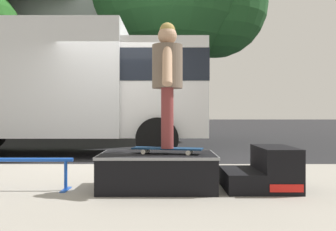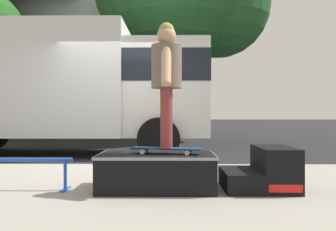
# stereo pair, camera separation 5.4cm
# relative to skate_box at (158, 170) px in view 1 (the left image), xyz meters

# --- Properties ---
(ground_plane) EXTENTS (140.00, 140.00, 0.00)m
(ground_plane) POSITION_rel_skate_box_xyz_m (-0.98, 2.59, -0.33)
(ground_plane) COLOR black
(sidewalk_slab) EXTENTS (50.00, 5.00, 0.12)m
(sidewalk_slab) POSITION_rel_skate_box_xyz_m (-0.98, -0.41, -0.27)
(sidewalk_slab) COLOR gray
(sidewalk_slab) RESTS_ON ground
(skate_box) EXTENTS (1.28, 0.84, 0.40)m
(skate_box) POSITION_rel_skate_box_xyz_m (0.00, 0.00, 0.00)
(skate_box) COLOR black
(skate_box) RESTS_ON sidewalk_slab
(kicker_ramp) EXTENTS (0.78, 0.79, 0.47)m
(kicker_ramp) POSITION_rel_skate_box_xyz_m (1.20, -0.00, -0.02)
(kicker_ramp) COLOR black
(kicker_ramp) RESTS_ON sidewalk_slab
(skateboard) EXTENTS (0.80, 0.37, 0.07)m
(skateboard) POSITION_rel_skate_box_xyz_m (0.11, -0.05, 0.24)
(skateboard) COLOR navy
(skateboard) RESTS_ON skate_box
(skater_kid) EXTENTS (0.34, 0.71, 1.39)m
(skater_kid) POSITION_rel_skate_box_xyz_m (0.11, -0.05, 1.07)
(skater_kid) COLOR brown
(skater_kid) RESTS_ON skateboard
(box_truck) EXTENTS (6.91, 2.63, 3.05)m
(box_truck) POSITION_rel_skate_box_xyz_m (-2.44, 4.79, 1.37)
(box_truck) COLOR silver
(box_truck) RESTS_ON ground
(house_behind) EXTENTS (9.54, 8.22, 8.40)m
(house_behind) POSITION_rel_skate_box_xyz_m (-5.92, 15.35, 3.91)
(house_behind) COLOR silver
(house_behind) RESTS_ON ground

